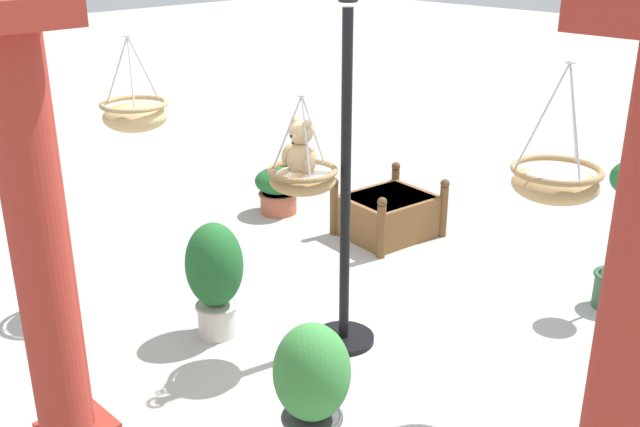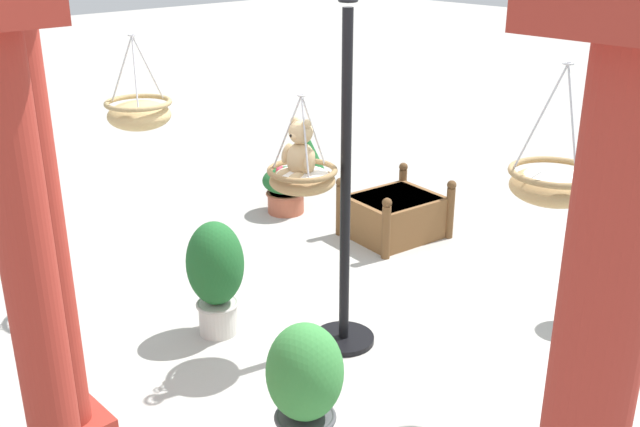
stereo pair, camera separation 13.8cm
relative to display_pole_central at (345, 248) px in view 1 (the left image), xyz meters
name	(u,v)px [view 1 (the left image)]	position (x,y,z in m)	size (l,w,h in m)	color
ground_plane	(330,337)	(0.10, 0.03, -0.74)	(40.00, 40.00, 0.00)	#ADAAA3
display_pole_central	(345,248)	(0.00, 0.00, 0.00)	(0.44, 0.44, 2.39)	black
hanging_basket_with_teddy	(303,178)	(0.15, 0.25, 0.53)	(0.46, 0.46, 0.65)	#A37F51
teddy_bear	(300,153)	(0.15, 0.27, 0.70)	(0.28, 0.25, 0.40)	tan
hanging_basket_left_high	(556,181)	(-1.33, -0.29, 0.74)	(0.51, 0.51, 0.78)	tan
hanging_basket_right_low	(135,115)	(1.61, 0.57, 0.75)	(0.50, 0.50, 0.70)	tan
greenhouse_pillar_left	(50,240)	(0.33, 1.89, 0.54)	(0.39, 0.39, 2.65)	#9E2D23
greenhouse_pillar_far_back	(55,353)	(-0.67, 2.37, 0.51)	(0.39, 0.39, 2.60)	#9E2D23
wooden_planter_box	(388,213)	(1.03, -1.71, -0.51)	(0.85, 0.96, 0.58)	brown
potted_plant_fern_front	(312,389)	(-0.75, 1.05, -0.26)	(0.42, 0.42, 0.86)	#4C4C51
potted_plant_tall_leafy	(215,274)	(0.72, 0.58, -0.25)	(0.41, 0.41, 0.87)	beige
potted_plant_small_succulent	(621,241)	(-1.13, -1.86, -0.17)	(0.33, 0.33, 1.19)	#2D5638
potted_plant_trailing_ivy	(278,188)	(2.22, -1.36, -0.47)	(0.47, 0.47, 0.51)	#AD563D
potted_plant_broad_leaf	(297,158)	(2.71, -2.10, -0.42)	(0.42, 0.42, 0.64)	#4C4C51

